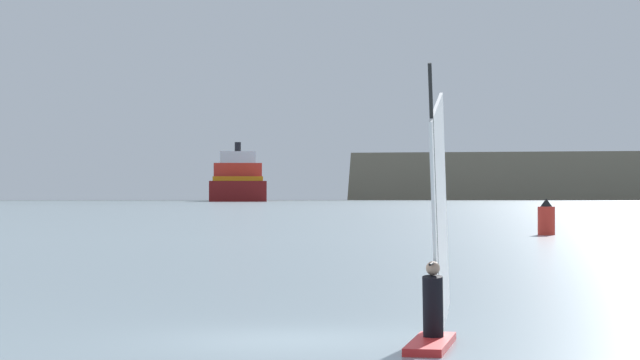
{
  "coord_description": "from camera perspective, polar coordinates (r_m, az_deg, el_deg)",
  "views": [
    {
      "loc": [
        0.18,
        -20.38,
        2.3
      ],
      "look_at": [
        0.58,
        5.41,
        2.65
      ],
      "focal_mm": 71.35,
      "sensor_mm": 36.0,
      "label": 1
    }
  ],
  "objects": [
    {
      "name": "windsurfer",
      "position": [
        20.39,
        5.24,
        -3.73
      ],
      "size": [
        1.16,
        4.13,
        4.53
      ],
      "rotation": [
        0.0,
        0.0,
        4.5
      ],
      "color": "red",
      "rests_on": "ground_plane"
    },
    {
      "name": "cargo_ship",
      "position": [
        741.34,
        -3.71,
        -0.28
      ],
      "size": [
        38.69,
        195.39,
        37.5
      ],
      "rotation": [
        0.0,
        0.0,
        4.76
      ],
      "color": "maroon",
      "rests_on": "ground_plane"
    },
    {
      "name": "ground_plane",
      "position": [
        20.51,
        -1.39,
        -7.22
      ],
      "size": [
        4000.0,
        4000.0,
        0.0
      ],
      "primitive_type": "plane",
      "color": "gray"
    },
    {
      "name": "distant_headland",
      "position": [
        1303.62,
        -9.58,
        -0.04
      ],
      "size": [
        1355.72,
        714.88,
        37.33
      ],
      "primitive_type": "cube",
      "rotation": [
        0.0,
        0.0,
        -0.19
      ],
      "color": "#756B56",
      "rests_on": "ground_plane"
    },
    {
      "name": "channel_buoy",
      "position": [
        78.4,
        10.12,
        -1.71
      ],
      "size": [
        1.05,
        1.05,
        2.23
      ],
      "color": "red",
      "rests_on": "ground_plane"
    }
  ]
}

